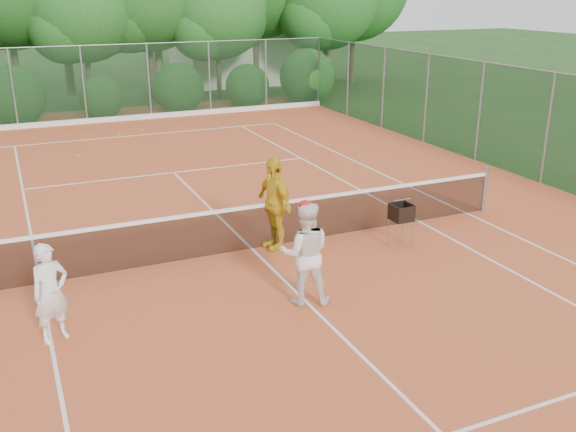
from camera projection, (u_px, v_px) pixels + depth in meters
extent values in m
plane|color=#1E4117|center=(252.00, 250.00, 13.18)|extent=(120.00, 120.00, 0.00)
cube|color=#C7592E|center=(252.00, 250.00, 13.18)|extent=(18.00, 36.00, 0.02)
cube|color=beige|center=(248.00, 55.00, 36.79)|extent=(8.00, 5.00, 3.00)
cylinder|color=gray|center=(485.00, 189.00, 15.26)|extent=(0.10, 0.10, 1.10)
cube|color=black|center=(252.00, 229.00, 13.02)|extent=(11.87, 0.03, 0.86)
cube|color=white|center=(251.00, 207.00, 12.86)|extent=(11.87, 0.04, 0.07)
imported|color=white|center=(51.00, 293.00, 9.55)|extent=(0.66, 0.55, 1.56)
imported|color=white|center=(305.00, 253.00, 10.67)|extent=(1.06, 0.94, 1.79)
ellipsoid|color=red|center=(305.00, 205.00, 10.39)|extent=(0.22, 0.22, 0.14)
imported|color=gold|center=(274.00, 203.00, 12.96)|extent=(0.64, 1.19, 1.93)
cylinder|color=gray|center=(398.00, 237.00, 13.02)|extent=(0.02, 0.02, 0.58)
cylinder|color=gray|center=(403.00, 229.00, 13.47)|extent=(0.02, 0.02, 0.58)
cube|color=black|center=(402.00, 212.00, 13.09)|extent=(0.40, 0.40, 0.34)
sphere|color=#D4E134|center=(78.00, 156.00, 20.45)|extent=(0.07, 0.07, 0.07)
sphere|color=#CCE936|center=(141.00, 130.00, 24.16)|extent=(0.07, 0.07, 0.07)
sphere|color=gold|center=(119.00, 134.00, 23.45)|extent=(0.07, 0.07, 0.07)
cube|color=white|center=(136.00, 135.00, 23.40)|extent=(11.03, 0.06, 0.01)
cube|color=white|center=(467.00, 213.00, 15.27)|extent=(0.06, 23.77, 0.01)
cube|color=white|center=(40.00, 285.00, 11.60)|extent=(0.06, 23.77, 0.01)
cube|color=white|center=(419.00, 221.00, 14.75)|extent=(0.06, 23.77, 0.01)
cube|color=white|center=(174.00, 172.00, 18.68)|extent=(8.23, 0.06, 0.01)
cube|color=white|center=(252.00, 249.00, 13.17)|extent=(0.06, 12.80, 0.01)
cube|color=#19381E|center=(117.00, 83.00, 25.58)|extent=(18.00, 0.02, 3.00)
cylinder|color=gray|center=(318.00, 72.00, 29.03)|extent=(0.07, 0.07, 3.00)
cylinder|color=gray|center=(318.00, 72.00, 29.03)|extent=(0.07, 0.07, 3.00)
cylinder|color=brown|center=(14.00, 55.00, 29.16)|extent=(0.31, 0.31, 4.50)
cylinder|color=brown|center=(88.00, 66.00, 29.19)|extent=(0.24, 0.24, 3.50)
sphere|color=#225B1E|center=(82.00, 6.00, 28.32)|extent=(4.90, 4.90, 4.90)
cylinder|color=brown|center=(150.00, 56.00, 30.67)|extent=(0.28, 0.28, 4.10)
cylinder|color=brown|center=(218.00, 63.00, 30.90)|extent=(0.23, 0.23, 3.40)
sphere|color=#225B1E|center=(216.00, 8.00, 30.06)|extent=(4.76, 4.76, 4.76)
cylinder|color=brown|center=(256.00, 43.00, 34.17)|extent=(0.32, 0.32, 4.65)
cylinder|color=brown|center=(325.00, 53.00, 33.48)|extent=(0.26, 0.26, 3.80)
cylinder|color=brown|center=(352.00, 45.00, 35.74)|extent=(0.29, 0.29, 4.25)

